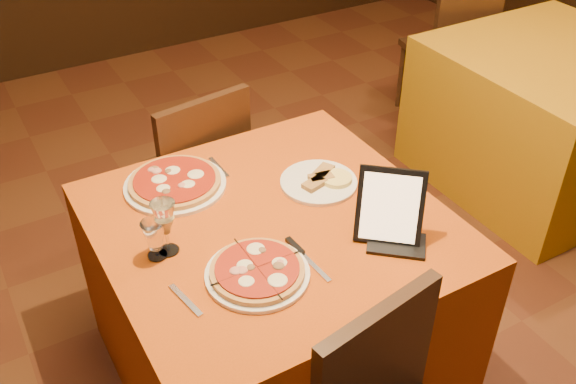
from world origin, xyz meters
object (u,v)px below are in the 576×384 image
water_glass (155,240)px  tablet (390,206)px  wine_glass (166,227)px  pizza_near (257,272)px  chair_main_far (187,176)px  chair_side_far (445,49)px  pizza_far (175,183)px  side_table (546,118)px  main_table (273,301)px

water_glass → tablet: tablet is taller
wine_glass → pizza_near: bearing=-51.7°
chair_main_far → chair_side_far: 1.98m
pizza_far → chair_main_far: bearing=65.9°
side_table → tablet: bearing=-156.7°
chair_side_far → pizza_far: size_ratio=2.53×
side_table → water_glass: size_ratio=8.46×
chair_main_far → pizza_far: chair_main_far is taller
pizza_far → wine_glass: bearing=-115.2°
wine_glass → chair_side_far: bearing=28.9°
side_table → chair_main_far: chair_main_far is taller
side_table → chair_main_far: size_ratio=1.21×
chair_side_far → tablet: (-1.64, -1.53, 0.41)m
main_table → side_table: same height
side_table → pizza_far: pizza_far is taller
side_table → water_glass: bearing=-169.5°
wine_glass → water_glass: (-0.04, -0.00, -0.03)m
pizza_near → tablet: tablet is taller
pizza_near → pizza_far: bearing=94.1°
pizza_near → wine_glass: bearing=128.3°
pizza_near → water_glass: 0.33m
chair_main_far → wine_glass: size_ratio=4.79×
chair_side_far → side_table: bearing=100.9°
pizza_near → pizza_far: size_ratio=0.87×
pizza_near → pizza_far: 0.55m
wine_glass → tablet: tablet is taller
main_table → water_glass: water_glass is taller
side_table → main_table: bearing=-166.8°
side_table → chair_side_far: 0.83m
chair_side_far → pizza_far: 2.34m
side_table → pizza_far: (-2.12, -0.11, 0.39)m
main_table → side_table: size_ratio=1.00×
side_table → chair_main_far: 1.95m
chair_side_far → pizza_far: (-2.12, -0.94, 0.31)m
side_table → pizza_near: bearing=-162.4°
chair_main_far → pizza_near: size_ratio=2.91×
side_table → wine_glass: wine_glass is taller
chair_main_far → wine_glass: wine_glass is taller
side_table → chair_main_far: (-1.92, 0.34, 0.08)m
side_table → water_glass: water_glass is taller
pizza_near → water_glass: bearing=134.1°
pizza_far → water_glass: bearing=-120.4°
chair_main_far → pizza_far: 0.59m
wine_glass → tablet: 0.69m
main_table → side_table: bearing=13.2°
side_table → pizza_far: 2.16m
tablet → wine_glass: bearing=-163.2°
chair_main_far → side_table: bearing=161.2°
chair_main_far → chair_side_far: same height
chair_main_far → tablet: tablet is taller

